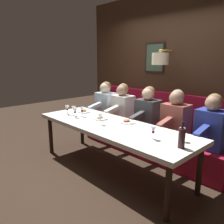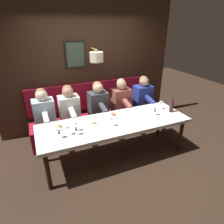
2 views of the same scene
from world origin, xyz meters
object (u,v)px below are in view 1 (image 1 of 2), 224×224
(wine_glass_2, at_px, (100,117))
(diner_nearest, at_px, (212,124))
(diner_middle, at_px, (148,111))
(diner_near, at_px, (176,116))
(wine_glass_4, at_px, (74,109))
(wine_bottle, at_px, (182,138))
(diner_farthest, at_px, (106,102))
(wine_glass_6, at_px, (153,130))
(wine_glass_5, at_px, (75,111))
(wine_glass_0, at_px, (82,110))
(wine_glass_3, at_px, (182,132))
(dining_table, at_px, (111,128))
(diner_far, at_px, (122,105))
(wine_glass_1, at_px, (67,108))

(wine_glass_2, bearing_deg, diner_nearest, -50.93)
(diner_middle, bearing_deg, diner_near, -90.00)
(wine_glass_4, relative_size, wine_bottle, 0.55)
(diner_farthest, distance_m, wine_glass_6, 2.14)
(diner_middle, relative_size, wine_glass_6, 4.82)
(diner_near, xyz_separation_m, diner_farthest, (0.00, 1.66, 0.00))
(wine_glass_2, height_order, wine_glass_5, same)
(diner_farthest, bearing_deg, wine_glass_0, -155.40)
(diner_nearest, distance_m, diner_middle, 1.12)
(diner_farthest, relative_size, wine_glass_4, 4.82)
(wine_glass_2, xyz_separation_m, wine_glass_3, (0.26, -1.19, 0.00))
(diner_middle, distance_m, wine_glass_0, 1.15)
(dining_table, relative_size, wine_glass_4, 16.41)
(diner_far, height_order, diner_farthest, same)
(wine_glass_3, bearing_deg, wine_bottle, -151.33)
(wine_glass_5, bearing_deg, wine_glass_0, -13.63)
(dining_table, height_order, diner_middle, diner_middle)
(diner_nearest, bearing_deg, wine_glass_3, 177.37)
(diner_middle, relative_size, wine_bottle, 2.64)
(diner_farthest, distance_m, wine_glass_1, 1.03)
(diner_farthest, xyz_separation_m, wine_glass_0, (-0.91, -0.42, 0.04))
(wine_glass_2, distance_m, wine_glass_5, 0.62)
(diner_far, height_order, wine_glass_4, diner_far)
(diner_middle, bearing_deg, wine_glass_6, -139.15)
(diner_middle, xyz_separation_m, diner_farthest, (0.00, 1.12, 0.00))
(wine_glass_0, xyz_separation_m, wine_glass_6, (-0.03, -1.51, 0.00))
(wine_glass_0, bearing_deg, wine_bottle, -90.69)
(diner_far, xyz_separation_m, wine_glass_5, (-1.03, 0.11, 0.04))
(diner_far, relative_size, wine_glass_6, 4.82)
(wine_glass_1, height_order, wine_glass_2, same)
(diner_middle, height_order, diner_far, same)
(diner_nearest, bearing_deg, diner_farthest, 90.00)
(wine_glass_1, xyz_separation_m, wine_bottle, (0.09, -2.18, 0.00))
(diner_middle, distance_m, wine_glass_6, 1.23)
(dining_table, xyz_separation_m, wine_glass_6, (-0.05, -0.81, 0.18))
(diner_far, xyz_separation_m, wine_glass_4, (-0.98, 0.22, 0.04))
(wine_glass_6, bearing_deg, wine_glass_5, 93.50)
(wine_glass_6, bearing_deg, diner_near, 15.65)
(wine_glass_4, bearing_deg, diner_nearest, -63.56)
(dining_table, distance_m, wine_glass_0, 0.72)
(wine_glass_0, bearing_deg, wine_glass_1, 110.82)
(diner_nearest, distance_m, wine_bottle, 0.93)
(diner_middle, relative_size, wine_glass_5, 4.82)
(wine_glass_0, relative_size, wine_glass_1, 1.00)
(wine_glass_0, bearing_deg, diner_near, -54.00)
(wine_glass_1, xyz_separation_m, wine_glass_2, (0.02, -0.88, 0.00))
(diner_far, height_order, wine_glass_5, diner_far)
(diner_middle, distance_m, wine_glass_4, 1.30)
(diner_far, height_order, wine_glass_2, diner_far)
(diner_farthest, xyz_separation_m, wine_glass_3, (-0.74, -2.20, 0.04))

